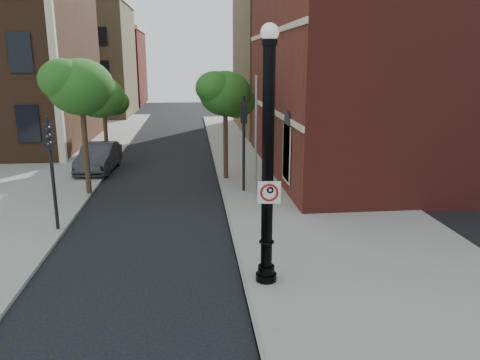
{
  "coord_description": "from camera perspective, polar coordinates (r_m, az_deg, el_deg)",
  "views": [
    {
      "loc": [
        0.71,
        -11.42,
        6.07
      ],
      "look_at": [
        2.1,
        2.0,
        2.62
      ],
      "focal_mm": 35.0,
      "sensor_mm": 36.0,
      "label": 1
    }
  ],
  "objects": [
    {
      "name": "street_tree_c",
      "position": [
        23.86,
        -1.73,
        10.36
      ],
      "size": [
        3.1,
        2.81,
        5.59
      ],
      "color": "#342415",
      "rests_on": "ground"
    },
    {
      "name": "street_tree_a",
      "position": [
        22.05,
        -18.71,
        10.53
      ],
      "size": [
        3.43,
        3.1,
        6.18
      ],
      "color": "#342415",
      "rests_on": "ground"
    },
    {
      "name": "bg_building_red",
      "position": [
        70.58,
        -16.73,
        12.89
      ],
      "size": [
        12.0,
        12.0,
        10.0
      ],
      "primitive_type": "cube",
      "color": "maroon",
      "rests_on": "ground"
    },
    {
      "name": "traffic_signal_right",
      "position": [
        21.48,
        0.47,
        6.27
      ],
      "size": [
        0.28,
        0.37,
        4.53
      ],
      "rotation": [
        0.0,
        0.0,
        0.01
      ],
      "color": "black",
      "rests_on": "ground"
    },
    {
      "name": "brick_wall_building",
      "position": [
        29.66,
        25.85,
        13.33
      ],
      "size": [
        22.3,
        16.3,
        12.5
      ],
      "color": "maroon",
      "rests_on": "ground"
    },
    {
      "name": "utility_pole",
      "position": [
        21.07,
        1.95,
        5.21
      ],
      "size": [
        0.11,
        0.11,
        5.45
      ],
      "primitive_type": "cylinder",
      "color": "#999999",
      "rests_on": "ground"
    },
    {
      "name": "sidewalk_left",
      "position": [
        31.56,
        -23.73,
        2.14
      ],
      "size": [
        10.0,
        50.0,
        0.12
      ],
      "primitive_type": "cube",
      "color": "gray",
      "rests_on": "ground"
    },
    {
      "name": "curb_edge",
      "position": [
        22.28,
        -2.25,
        -1.29
      ],
      "size": [
        0.1,
        60.0,
        0.14
      ],
      "primitive_type": "cube",
      "color": "gray",
      "rests_on": "ground"
    },
    {
      "name": "no_parking_sign",
      "position": [
        12.28,
        3.58,
        -1.5
      ],
      "size": [
        0.61,
        0.11,
        0.61
      ],
      "rotation": [
        0.0,
        0.0,
        -0.11
      ],
      "color": "white",
      "rests_on": "ground"
    },
    {
      "name": "parked_car",
      "position": [
        27.43,
        -16.83,
        2.64
      ],
      "size": [
        1.94,
        4.91,
        1.59
      ],
      "primitive_type": "imported",
      "rotation": [
        0.0,
        0.0,
        -0.05
      ],
      "color": "#29292E",
      "rests_on": "ground"
    },
    {
      "name": "street_tree_b",
      "position": [
        28.98,
        -16.26,
        9.63
      ],
      "size": [
        2.79,
        2.53,
        5.04
      ],
      "color": "#342415",
      "rests_on": "ground"
    },
    {
      "name": "bg_building_tan_b",
      "position": [
        44.16,
        14.86,
        15.09
      ],
      "size": [
        22.0,
        14.0,
        14.0
      ],
      "primitive_type": "cube",
      "color": "#967B52",
      "rests_on": "ground"
    },
    {
      "name": "traffic_signal_left",
      "position": [
        17.68,
        -22.09,
        2.78
      ],
      "size": [
        0.31,
        0.36,
        4.22
      ],
      "rotation": [
        0.0,
        0.0,
        -0.2
      ],
      "color": "black",
      "rests_on": "ground"
    },
    {
      "name": "lamppost",
      "position": [
        12.32,
        3.39,
        0.95
      ],
      "size": [
        0.59,
        0.59,
        6.97
      ],
      "color": "black",
      "rests_on": "ground"
    },
    {
      "name": "ground",
      "position": [
        12.95,
        -8.6,
        -13.78
      ],
      "size": [
        120.0,
        120.0,
        0.0
      ],
      "primitive_type": "plane",
      "color": "black",
      "rests_on": "ground"
    },
    {
      "name": "bg_building_tan_a",
      "position": [
        56.86,
        -19.39,
        13.49
      ],
      "size": [
        12.0,
        12.0,
        12.0
      ],
      "primitive_type": "cube",
      "color": "#967B52",
      "rests_on": "ground"
    },
    {
      "name": "sidewalk_right",
      "position": [
        22.87,
        7.68,
        -1.02
      ],
      "size": [
        8.0,
        60.0,
        0.12
      ],
      "primitive_type": "cube",
      "color": "gray",
      "rests_on": "ground"
    }
  ]
}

